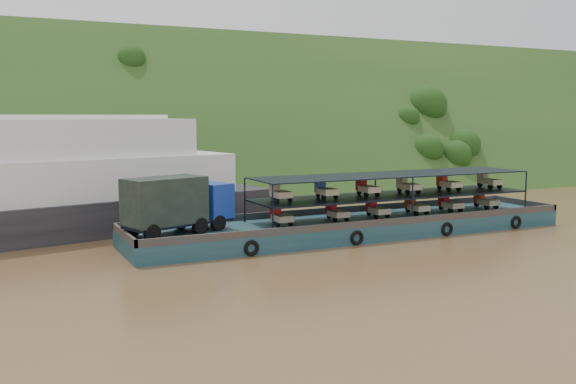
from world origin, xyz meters
name	(u,v)px	position (x,y,z in m)	size (l,w,h in m)	color
ground	(329,237)	(0.00, 0.00, 0.00)	(160.00, 160.00, 0.00)	brown
hillside	(187,188)	(0.00, 36.00, 0.00)	(140.00, 28.00, 28.00)	#1D3914
cargo_barge	(334,220)	(0.42, 0.03, 1.27)	(35.12, 7.18, 5.04)	#133845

